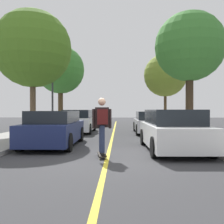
{
  "coord_description": "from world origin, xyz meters",
  "views": [
    {
      "loc": [
        0.34,
        -7.52,
        1.42
      ],
      "look_at": [
        -0.05,
        6.95,
        1.3
      ],
      "focal_mm": 40.68,
      "sensor_mm": 36.0,
      "label": 1
    }
  ],
  "objects_px": {
    "parked_car_right_near": "(150,123)",
    "skateboard": "(102,154)",
    "parked_car_left_nearest": "(54,128)",
    "parked_car_left_near": "(78,121)",
    "street_tree_left_near": "(60,70)",
    "parked_car_left_far": "(89,119)",
    "parked_car_right_nearest": "(172,130)",
    "streetlamp": "(52,78)",
    "street_tree_left_nearest": "(33,49)",
    "street_tree_right_near": "(165,75)",
    "parked_car_left_farthest": "(97,117)",
    "street_tree_right_nearest": "(190,47)",
    "skateboarder": "(102,122)"
  },
  "relations": [
    {
      "from": "parked_car_right_nearest",
      "to": "skateboard",
      "type": "bearing_deg",
      "value": -150.03
    },
    {
      "from": "parked_car_left_near",
      "to": "street_tree_right_nearest",
      "type": "relative_size",
      "value": 0.61
    },
    {
      "from": "streetlamp",
      "to": "street_tree_left_nearest",
      "type": "bearing_deg",
      "value": -98.13
    },
    {
      "from": "parked_car_left_nearest",
      "to": "streetlamp",
      "type": "height_order",
      "value": "streetlamp"
    },
    {
      "from": "street_tree_left_nearest",
      "to": "street_tree_right_near",
      "type": "relative_size",
      "value": 1.1
    },
    {
      "from": "parked_car_left_near",
      "to": "street_tree_right_near",
      "type": "bearing_deg",
      "value": 42.64
    },
    {
      "from": "parked_car_left_far",
      "to": "streetlamp",
      "type": "distance_m",
      "value": 6.55
    },
    {
      "from": "parked_car_left_near",
      "to": "parked_car_left_far",
      "type": "relative_size",
      "value": 0.97
    },
    {
      "from": "parked_car_left_farthest",
      "to": "streetlamp",
      "type": "bearing_deg",
      "value": -97.75
    },
    {
      "from": "parked_car_right_nearest",
      "to": "skateboarder",
      "type": "relative_size",
      "value": 2.57
    },
    {
      "from": "street_tree_left_nearest",
      "to": "street_tree_left_near",
      "type": "height_order",
      "value": "street_tree_left_nearest"
    },
    {
      "from": "parked_car_left_farthest",
      "to": "streetlamp",
      "type": "xyz_separation_m",
      "value": [
        -1.75,
        -12.87,
        2.81
      ]
    },
    {
      "from": "street_tree_right_nearest",
      "to": "skateboard",
      "type": "height_order",
      "value": "street_tree_right_nearest"
    },
    {
      "from": "parked_car_left_near",
      "to": "street_tree_left_nearest",
      "type": "height_order",
      "value": "street_tree_left_nearest"
    },
    {
      "from": "parked_car_left_farthest",
      "to": "parked_car_left_nearest",
      "type": "bearing_deg",
      "value": -90.0
    },
    {
      "from": "parked_car_right_nearest",
      "to": "parked_car_right_near",
      "type": "height_order",
      "value": "parked_car_right_nearest"
    },
    {
      "from": "parked_car_left_near",
      "to": "parked_car_right_nearest",
      "type": "relative_size",
      "value": 0.97
    },
    {
      "from": "streetlamp",
      "to": "street_tree_right_near",
      "type": "bearing_deg",
      "value": 34.1
    },
    {
      "from": "parked_car_right_near",
      "to": "skateboard",
      "type": "height_order",
      "value": "parked_car_right_near"
    },
    {
      "from": "parked_car_left_nearest",
      "to": "parked_car_left_near",
      "type": "distance_m",
      "value": 5.94
    },
    {
      "from": "parked_car_left_farthest",
      "to": "skateboarder",
      "type": "relative_size",
      "value": 2.46
    },
    {
      "from": "street_tree_left_near",
      "to": "street_tree_left_nearest",
      "type": "bearing_deg",
      "value": -90.0
    },
    {
      "from": "parked_car_left_far",
      "to": "parked_car_right_nearest",
      "type": "relative_size",
      "value": 1.0
    },
    {
      "from": "street_tree_left_near",
      "to": "streetlamp",
      "type": "distance_m",
      "value": 4.08
    },
    {
      "from": "parked_car_right_near",
      "to": "street_tree_right_nearest",
      "type": "distance_m",
      "value": 4.91
    },
    {
      "from": "skateboard",
      "to": "streetlamp",
      "type": "bearing_deg",
      "value": 113.42
    },
    {
      "from": "parked_car_left_nearest",
      "to": "parked_car_left_farthest",
      "type": "xyz_separation_m",
      "value": [
        0.0,
        19.22,
        -0.03
      ]
    },
    {
      "from": "parked_car_right_near",
      "to": "street_tree_left_nearest",
      "type": "relative_size",
      "value": 0.64
    },
    {
      "from": "parked_car_left_nearest",
      "to": "parked_car_left_far",
      "type": "bearing_deg",
      "value": 90.0
    },
    {
      "from": "parked_car_left_farthest",
      "to": "street_tree_left_near",
      "type": "distance_m",
      "value": 10.04
    },
    {
      "from": "parked_car_left_near",
      "to": "street_tree_left_near",
      "type": "xyz_separation_m",
      "value": [
        -2.13,
        4.31,
        3.92
      ]
    },
    {
      "from": "parked_car_left_nearest",
      "to": "street_tree_left_near",
      "type": "height_order",
      "value": "street_tree_left_near"
    },
    {
      "from": "street_tree_left_near",
      "to": "parked_car_right_near",
      "type": "bearing_deg",
      "value": -36.05
    },
    {
      "from": "parked_car_right_near",
      "to": "streetlamp",
      "type": "height_order",
      "value": "streetlamp"
    },
    {
      "from": "parked_car_left_far",
      "to": "street_tree_right_nearest",
      "type": "bearing_deg",
      "value": -48.84
    },
    {
      "from": "parked_car_right_nearest",
      "to": "street_tree_left_near",
      "type": "relative_size",
      "value": 0.67
    },
    {
      "from": "streetlamp",
      "to": "skateboarder",
      "type": "bearing_deg",
      "value": -66.63
    },
    {
      "from": "parked_car_left_near",
      "to": "parked_car_left_far",
      "type": "bearing_deg",
      "value": 90.0
    },
    {
      "from": "street_tree_left_nearest",
      "to": "parked_car_right_near",
      "type": "bearing_deg",
      "value": 15.2
    },
    {
      "from": "parked_car_left_near",
      "to": "street_tree_right_near",
      "type": "xyz_separation_m",
      "value": [
        6.55,
        6.03,
        3.7
      ]
    },
    {
      "from": "parked_car_right_near",
      "to": "street_tree_left_nearest",
      "type": "distance_m",
      "value": 7.92
    },
    {
      "from": "parked_car_left_far",
      "to": "street_tree_right_nearest",
      "type": "height_order",
      "value": "street_tree_right_nearest"
    },
    {
      "from": "parked_car_left_far",
      "to": "street_tree_right_near",
      "type": "bearing_deg",
      "value": -0.13
    },
    {
      "from": "parked_car_right_nearest",
      "to": "street_tree_left_near",
      "type": "bearing_deg",
      "value": 120.12
    },
    {
      "from": "street_tree_right_near",
      "to": "parked_car_left_far",
      "type": "bearing_deg",
      "value": 179.87
    },
    {
      "from": "parked_car_left_near",
      "to": "parked_car_left_farthest",
      "type": "bearing_deg",
      "value": 89.99
    },
    {
      "from": "parked_car_right_nearest",
      "to": "parked_car_right_near",
      "type": "distance_m",
      "value": 6.52
    },
    {
      "from": "parked_car_right_near",
      "to": "skateboard",
      "type": "bearing_deg",
      "value": -106.76
    },
    {
      "from": "parked_car_left_nearest",
      "to": "parked_car_left_near",
      "type": "height_order",
      "value": "parked_car_left_near"
    },
    {
      "from": "parked_car_left_nearest",
      "to": "streetlamp",
      "type": "xyz_separation_m",
      "value": [
        -1.75,
        6.35,
        2.78
      ]
    }
  ]
}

